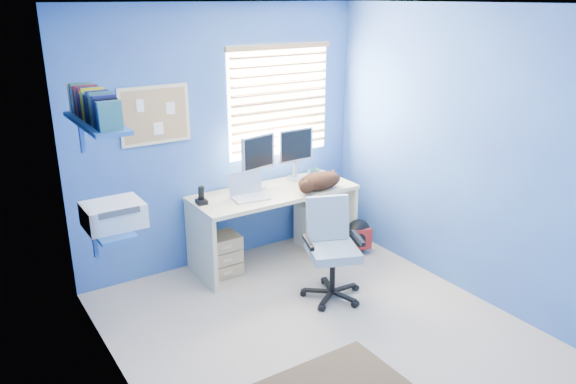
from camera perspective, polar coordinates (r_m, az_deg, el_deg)
floor at (r=4.69m, az=2.86°, el=-13.61°), size 3.00×3.20×0.00m
ceiling at (r=3.94m, az=3.50°, el=18.58°), size 3.00×3.20×0.00m
wall_back at (r=5.47m, az=-6.78°, el=5.46°), size 3.00×0.01×2.50m
wall_front at (r=3.10m, az=20.92°, el=-6.84°), size 3.00×0.01×2.50m
wall_left at (r=3.53m, az=-17.01°, el=-3.16°), size 0.01×3.20×2.50m
wall_right at (r=5.14m, az=16.84°, el=3.85°), size 0.01×3.20×2.50m
desk at (r=5.63m, az=-1.41°, el=-3.44°), size 1.64×0.65×0.74m
laptop at (r=5.27m, az=-3.90°, el=0.47°), size 0.36×0.30×0.22m
monitor_left at (r=5.52m, az=-3.12°, el=3.12°), size 0.42×0.20×0.54m
monitor_right at (r=5.78m, az=0.68°, el=3.87°), size 0.40×0.12×0.54m
phone at (r=5.19m, az=-8.81°, el=-0.30°), size 0.10×0.12×0.17m
mug at (r=5.87m, az=2.67°, el=1.87°), size 0.10×0.09×0.10m
cd_spindle at (r=5.92m, az=2.60°, el=1.88°), size 0.13×0.13×0.07m
cat at (r=5.53m, az=3.23°, el=1.13°), size 0.54×0.42×0.17m
tower_pc at (r=5.97m, az=2.64°, el=-3.59°), size 0.24×0.46×0.45m
drawer_boxes at (r=5.45m, az=-6.84°, el=-6.33°), size 0.35×0.28×0.41m
yellow_book at (r=5.79m, az=2.64°, el=-5.48°), size 0.03×0.17×0.24m
backpack at (r=5.90m, az=7.09°, el=-4.47°), size 0.37×0.32×0.37m
office_chair at (r=5.01m, az=4.42°, el=-7.04°), size 0.66×0.66×0.88m
window_blinds at (r=5.69m, az=-0.82°, el=9.22°), size 1.15×0.05×1.10m
corkboard at (r=5.14m, az=-13.36°, el=7.61°), size 0.64×0.02×0.52m
wall_shelves at (r=4.20m, az=-18.30°, el=2.92°), size 0.42×0.90×1.05m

